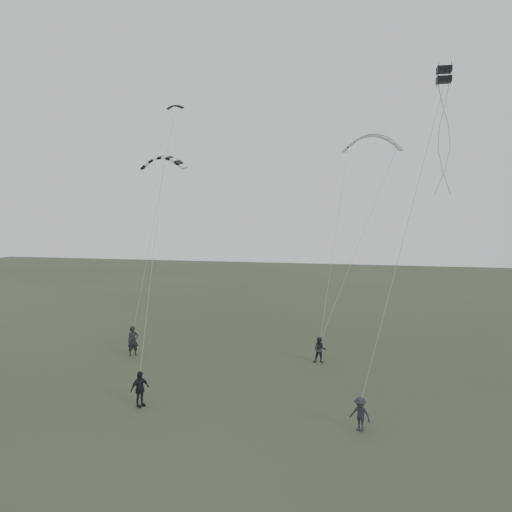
% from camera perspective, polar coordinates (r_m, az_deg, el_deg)
% --- Properties ---
extents(ground, '(140.00, 140.00, 0.00)m').
position_cam_1_polar(ground, '(26.24, -4.14, -16.01)').
color(ground, '#39402B').
rests_on(ground, ground).
extents(flyer_left, '(0.84, 0.83, 1.96)m').
position_cam_1_polar(flyer_left, '(34.27, -13.87, -9.41)').
color(flyer_left, black).
rests_on(flyer_left, ground).
extents(flyer_right, '(0.83, 0.67, 1.63)m').
position_cam_1_polar(flyer_right, '(32.06, 7.31, -10.61)').
color(flyer_right, '#25262A').
rests_on(flyer_right, ground).
extents(flyer_center, '(0.87, 1.10, 1.74)m').
position_cam_1_polar(flyer_center, '(25.62, -13.15, -14.57)').
color(flyer_center, black).
rests_on(flyer_center, ground).
extents(flyer_far, '(1.11, 0.92, 1.50)m').
position_cam_1_polar(flyer_far, '(22.92, 11.82, -17.26)').
color(flyer_far, '#252529').
rests_on(flyer_far, ground).
extents(kite_dark_small, '(1.36, 0.66, 0.55)m').
position_cam_1_polar(kite_dark_small, '(39.34, -9.24, 16.59)').
color(kite_dark_small, black).
rests_on(kite_dark_small, flyer_left).
extents(kite_pale_large, '(4.50, 1.78, 1.92)m').
position_cam_1_polar(kite_pale_large, '(38.61, 13.08, 13.24)').
color(kite_pale_large, '#A7AAAC').
rests_on(kite_pale_large, flyer_right).
extents(kite_striped, '(2.86, 1.11, 1.26)m').
position_cam_1_polar(kite_striped, '(31.32, -10.57, 11.02)').
color(kite_striped, black).
rests_on(kite_striped, flyer_center).
extents(kite_box, '(0.65, 0.68, 0.74)m').
position_cam_1_polar(kite_box, '(25.26, 20.68, 18.82)').
color(kite_box, black).
rests_on(kite_box, flyer_far).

